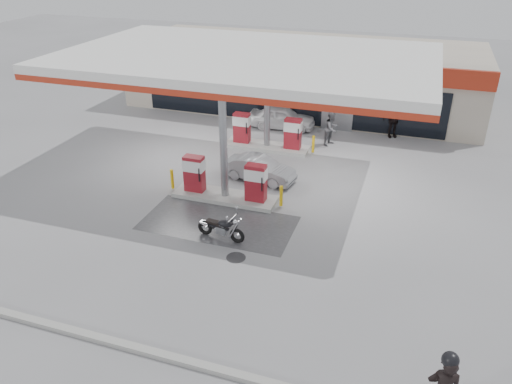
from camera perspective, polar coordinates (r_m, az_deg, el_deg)
ground at (r=19.98m, az=-5.66°, el=-3.30°), size 90.00×90.00×0.00m
wet_patch at (r=19.81m, az=-4.33°, el=-3.54°), size 6.00×3.00×0.00m
drain_cover at (r=17.77m, az=-2.30°, el=-7.49°), size 0.70×0.70×0.01m
kerb at (r=15.13m, az=-16.76°, el=-15.92°), size 28.00×0.25×0.15m
store_building at (r=33.35m, az=5.49°, el=13.19°), size 22.00×8.22×4.00m
canopy at (r=22.37m, az=-1.00°, el=14.80°), size 16.00×10.02×5.51m
pump_island_near at (r=21.25m, az=-3.59°, el=0.96°), size 5.14×1.30×1.78m
pump_island_far at (r=26.43m, az=1.26°, el=6.48°), size 5.14×1.30×1.78m
parked_motorcycle at (r=18.60m, az=-3.95°, el=-4.16°), size 1.96×0.75×1.01m
sedan_white at (r=29.35m, az=3.02°, el=8.50°), size 3.89×1.77×1.29m
attendant at (r=27.12m, az=8.63°, el=7.19°), size 1.00×1.09×1.83m
hatchback_silver at (r=22.92m, az=0.39°, el=2.64°), size 3.50×1.66×1.11m
parked_car_left at (r=33.22m, az=-3.13°, el=10.82°), size 4.94×3.15×1.33m
biker_walking at (r=28.89m, az=15.42°, el=7.98°), size 1.28×0.94×2.02m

